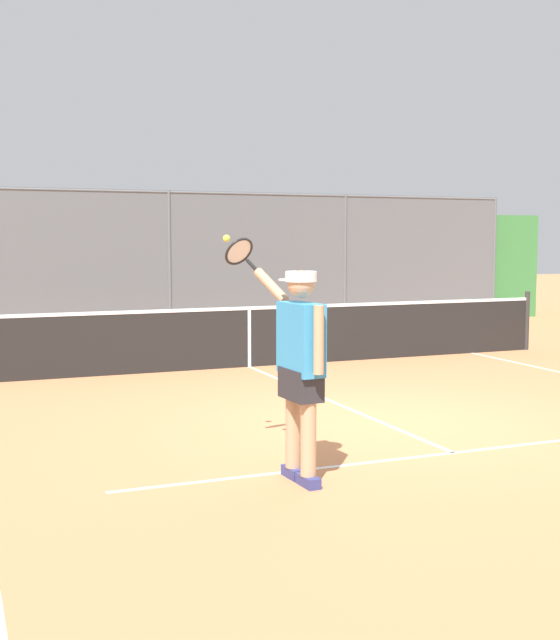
% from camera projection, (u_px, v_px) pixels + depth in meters
% --- Properties ---
extents(ground_plane, '(60.00, 60.00, 0.00)m').
position_uv_depth(ground_plane, '(381.00, 422.00, 9.14)').
color(ground_plane, '#C67A4C').
extents(court_line_markings, '(8.48, 10.39, 0.01)m').
position_uv_depth(court_line_markings, '(472.00, 460.00, 7.56)').
color(court_line_markings, white).
rests_on(court_line_markings, ground).
extents(fence_backdrop, '(19.65, 1.37, 3.05)m').
position_uv_depth(fence_backdrop, '(163.00, 272.00, 18.10)').
color(fence_backdrop, '#565B60').
rests_on(fence_backdrop, ground).
extents(tennis_net, '(10.90, 0.09, 1.07)m').
position_uv_depth(tennis_net, '(249.00, 336.00, 13.04)').
color(tennis_net, '#2D2D2D').
rests_on(tennis_net, ground).
extents(tennis_player, '(0.54, 1.43, 2.07)m').
position_uv_depth(tennis_player, '(299.00, 357.00, 6.82)').
color(tennis_player, navy).
rests_on(tennis_player, ground).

